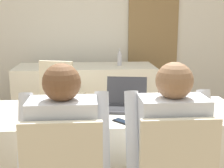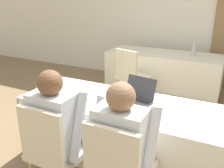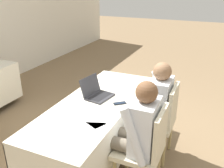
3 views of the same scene
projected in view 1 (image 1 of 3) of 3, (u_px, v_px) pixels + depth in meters
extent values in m
cube|color=silver|center=(97.00, 21.00, 5.08)|extent=(12.00, 0.06, 2.70)
cube|color=olive|center=(153.00, 23.00, 5.10)|extent=(0.82, 0.04, 2.65)
cube|color=silver|center=(110.00, 112.00, 2.33)|extent=(1.99, 0.75, 0.02)
cube|color=silver|center=(107.00, 133.00, 2.76)|extent=(1.99, 0.01, 0.59)
cube|color=silver|center=(85.00, 66.00, 4.51)|extent=(1.99, 0.75, 0.02)
cube|color=silver|center=(86.00, 93.00, 4.22)|extent=(1.99, 0.01, 0.59)
cube|color=silver|center=(86.00, 82.00, 4.94)|extent=(1.99, 0.01, 0.59)
cube|color=silver|center=(17.00, 88.00, 4.50)|extent=(0.01, 0.75, 0.59)
cube|color=silver|center=(152.00, 86.00, 4.65)|extent=(0.01, 0.75, 0.59)
cylinder|color=#333333|center=(86.00, 110.00, 4.65)|extent=(0.06, 0.06, 0.11)
cube|color=#333338|center=(126.00, 109.00, 2.35)|extent=(0.35, 0.27, 0.02)
cube|color=black|center=(126.00, 108.00, 2.35)|extent=(0.30, 0.20, 0.00)
cube|color=#333338|center=(127.00, 90.00, 2.46)|extent=(0.32, 0.12, 0.21)
cube|color=black|center=(127.00, 90.00, 2.46)|extent=(0.29, 0.10, 0.18)
cube|color=black|center=(123.00, 122.00, 2.08)|extent=(0.14, 0.15, 0.01)
cube|color=#192333|center=(123.00, 121.00, 2.08)|extent=(0.12, 0.13, 0.00)
cube|color=white|center=(62.00, 119.00, 2.15)|extent=(0.32, 0.36, 0.00)
cube|color=white|center=(195.00, 112.00, 2.31)|extent=(0.27, 0.34, 0.00)
cube|color=white|center=(37.00, 121.00, 2.11)|extent=(0.30, 0.35, 0.00)
cylinder|color=#B7B7C1|center=(120.00, 60.00, 4.53)|extent=(0.07, 0.07, 0.17)
cone|color=#B7B7C1|center=(120.00, 52.00, 4.51)|extent=(0.06, 0.06, 0.07)
cylinder|color=silver|center=(120.00, 49.00, 4.50)|extent=(0.03, 0.03, 0.01)
cube|color=beige|center=(62.00, 165.00, 1.53)|extent=(0.40, 0.04, 0.45)
cube|color=beige|center=(179.00, 161.00, 1.57)|extent=(0.40, 0.04, 0.45)
cylinder|color=tan|center=(82.00, 112.00, 4.02)|extent=(0.04, 0.04, 0.42)
cylinder|color=tan|center=(57.00, 110.00, 4.10)|extent=(0.04, 0.04, 0.42)
cylinder|color=tan|center=(73.00, 121.00, 3.68)|extent=(0.04, 0.04, 0.42)
cylinder|color=tan|center=(45.00, 119.00, 3.76)|extent=(0.04, 0.04, 0.42)
cube|color=beige|center=(64.00, 97.00, 3.84)|extent=(0.55, 0.55, 0.05)
cube|color=beige|center=(56.00, 80.00, 3.60)|extent=(0.40, 0.16, 0.45)
cylinder|color=#665B4C|center=(82.00, 164.00, 1.89)|extent=(0.13, 0.42, 0.13)
cylinder|color=#665B4C|center=(52.00, 165.00, 1.88)|extent=(0.13, 0.42, 0.13)
cube|color=silver|center=(64.00, 146.00, 1.67)|extent=(0.36, 0.22, 0.52)
cylinder|color=silver|center=(103.00, 141.00, 1.72)|extent=(0.08, 0.26, 0.54)
cylinder|color=silver|center=(25.00, 143.00, 1.69)|extent=(0.08, 0.26, 0.54)
sphere|color=brown|center=(62.00, 83.00, 1.60)|extent=(0.20, 0.20, 0.20)
cylinder|color=#665B4C|center=(177.00, 161.00, 1.94)|extent=(0.13, 0.42, 0.13)
cylinder|color=#665B4C|center=(148.00, 162.00, 1.92)|extent=(0.13, 0.42, 0.13)
cube|color=silver|center=(172.00, 143.00, 1.71)|extent=(0.36, 0.22, 0.52)
cylinder|color=silver|center=(206.00, 138.00, 1.77)|extent=(0.08, 0.26, 0.54)
cylinder|color=silver|center=(133.00, 140.00, 1.73)|extent=(0.08, 0.26, 0.54)
sphere|color=#8C6647|center=(174.00, 81.00, 1.64)|extent=(0.20, 0.20, 0.20)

